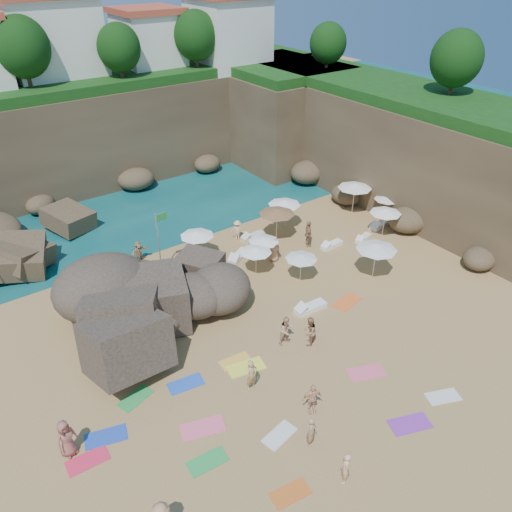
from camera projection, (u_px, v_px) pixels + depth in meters
ground at (258, 320)px, 27.99m from camera, size 120.00×120.00×0.00m
seawater at (78, 161)px, 48.66m from camera, size 120.00×120.00×0.00m
cliff_back at (111, 131)px, 44.10m from camera, size 44.00×8.00×8.00m
cliff_right at (388, 145)px, 40.83m from camera, size 8.00×30.00×8.00m
cliff_corner at (279, 115)px, 48.11m from camera, size 10.00×12.00×8.00m
clifftop_buildings at (105, 40)px, 41.31m from camera, size 28.48×9.48×7.00m
clifftop_trees at (159, 48)px, 37.88m from camera, size 35.60×23.82×4.40m
rock_outcrop at (178, 318)px, 28.14m from camera, size 9.67×7.95×3.45m
flag_pole at (160, 235)px, 30.90m from camera, size 0.81×0.14×4.15m
parasol_0 at (284, 202)px, 36.15m from camera, size 2.39×2.39×2.26m
parasol_1 at (256, 250)px, 31.09m from camera, size 2.01×2.01×1.90m
parasol_2 at (264, 239)px, 32.24m from camera, size 1.99×1.99×1.88m
parasol_3 at (387, 198)px, 37.61m from camera, size 2.00×2.00×1.89m
parasol_4 at (386, 211)px, 35.21m from camera, size 2.25×2.25×2.13m
parasol_5 at (197, 234)px, 32.47m from camera, size 2.23×2.23×2.11m
parasol_6 at (277, 211)px, 34.63m from camera, size 2.53×2.53×2.39m
parasol_8 at (355, 186)px, 38.17m from camera, size 2.63×2.63×2.48m
parasol_9 at (301, 257)px, 30.44m from camera, size 2.01×2.01×1.90m
parasol_11 at (377, 247)px, 30.52m from camera, size 2.55×2.55×2.41m
lounger_0 at (239, 256)px, 33.46m from camera, size 2.09×1.52×0.31m
lounger_1 at (253, 237)px, 35.78m from camera, size 1.80×0.63×0.28m
lounger_2 at (363, 238)px, 35.61m from camera, size 1.63×0.89×0.24m
lounger_3 at (332, 245)px, 34.80m from camera, size 1.73×0.64×0.27m
lounger_4 at (380, 225)px, 37.26m from camera, size 1.98×0.92×0.30m
lounger_5 at (310, 308)px, 28.71m from camera, size 2.01×0.78×0.31m
towel_0 at (106, 437)px, 21.30m from camera, size 1.93×1.33×0.03m
towel_1 at (203, 428)px, 21.70m from camera, size 2.09×1.46×0.03m
towel_2 at (290, 493)px, 19.10m from camera, size 1.65×0.98×0.03m
towel_3 at (207, 462)px, 20.28m from camera, size 1.70×0.94×0.03m
towel_4 at (246, 367)px, 24.83m from camera, size 2.01×1.30×0.03m
towel_5 at (279, 435)px, 21.38m from camera, size 1.68×1.07×0.03m
towel_6 at (410, 424)px, 21.88m from camera, size 2.04×1.49×0.03m
towel_7 at (88, 461)px, 20.32m from camera, size 1.72×0.92×0.03m
towel_8 at (186, 384)px, 23.88m from camera, size 1.80×1.09×0.03m
towel_9 at (366, 373)px, 24.52m from camera, size 2.05×1.54×0.03m
towel_10 at (347, 302)px, 29.39m from camera, size 2.05×1.34×0.03m
towel_11 at (135, 398)px, 23.13m from camera, size 1.82×1.29×0.03m
towel_12 at (235, 361)px, 25.20m from camera, size 1.63×0.93×0.03m
towel_13 at (443, 397)px, 23.20m from camera, size 1.75×1.32×0.03m
person_stand_0 at (311, 432)px, 20.62m from camera, size 0.67×0.64×1.54m
person_stand_1 at (310, 331)px, 25.88m from camera, size 1.02×0.94×1.69m
person_stand_2 at (237, 230)px, 35.34m from camera, size 0.98×0.93×1.49m
person_stand_3 at (308, 234)px, 34.45m from camera, size 0.96×1.21×1.92m
person_stand_4 at (274, 250)px, 32.82m from camera, size 0.93×0.75×1.68m
person_stand_5 at (139, 251)px, 32.87m from camera, size 1.43×0.75×1.49m
person_stand_6 at (345, 468)px, 19.18m from camera, size 0.63×0.66×1.52m
person_lie_1 at (311, 408)px, 22.38m from camera, size 1.42×1.81×0.39m
person_lie_2 at (70, 450)px, 20.49m from camera, size 1.47×2.04×0.49m
person_lie_4 at (252, 385)px, 23.56m from camera, size 0.83×1.74×0.40m
person_lie_5 at (286, 338)px, 26.21m from camera, size 0.91×1.71×0.63m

